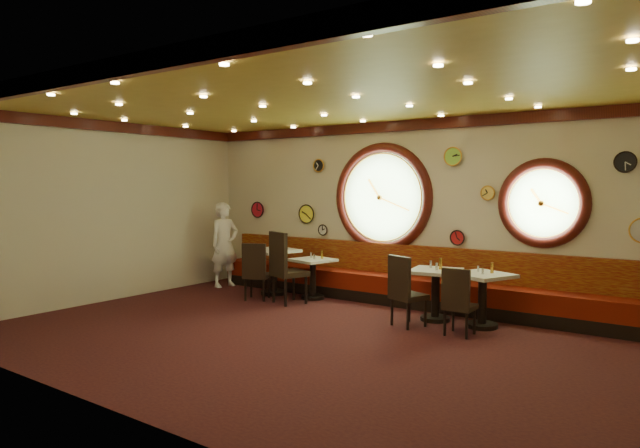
% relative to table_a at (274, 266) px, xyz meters
% --- Properties ---
extents(floor, '(9.00, 6.00, 0.00)m').
position_rel_table_a_xyz_m(floor, '(2.48, -2.15, -0.54)').
color(floor, black).
rests_on(floor, ground).
extents(ceiling, '(9.00, 6.00, 0.02)m').
position_rel_table_a_xyz_m(ceiling, '(2.48, -2.15, 2.66)').
color(ceiling, gold).
rests_on(ceiling, wall_back).
extents(wall_back, '(9.00, 0.02, 3.20)m').
position_rel_table_a_xyz_m(wall_back, '(2.48, 0.85, 1.06)').
color(wall_back, beige).
rests_on(wall_back, floor).
extents(wall_front, '(9.00, 0.02, 3.20)m').
position_rel_table_a_xyz_m(wall_front, '(2.48, -5.15, 1.06)').
color(wall_front, beige).
rests_on(wall_front, floor).
extents(wall_left, '(0.02, 6.00, 3.20)m').
position_rel_table_a_xyz_m(wall_left, '(-2.02, -2.15, 1.06)').
color(wall_left, beige).
rests_on(wall_left, floor).
extents(molding_back, '(9.00, 0.10, 0.18)m').
position_rel_table_a_xyz_m(molding_back, '(2.48, 0.80, 2.57)').
color(molding_back, '#3A0E0A').
rests_on(molding_back, wall_back).
extents(molding_front, '(9.00, 0.10, 0.18)m').
position_rel_table_a_xyz_m(molding_front, '(2.48, -5.10, 2.57)').
color(molding_front, '#3A0E0A').
rests_on(molding_front, wall_back).
extents(molding_left, '(0.10, 6.00, 0.18)m').
position_rel_table_a_xyz_m(molding_left, '(-1.97, -2.15, 2.57)').
color(molding_left, '#3A0E0A').
rests_on(molding_left, wall_back).
extents(banquette_base, '(8.00, 0.55, 0.20)m').
position_rel_table_a_xyz_m(banquette_base, '(2.48, 0.57, -0.44)').
color(banquette_base, black).
rests_on(banquette_base, floor).
extents(banquette_seat, '(8.00, 0.55, 0.30)m').
position_rel_table_a_xyz_m(banquette_seat, '(2.48, 0.57, -0.19)').
color(banquette_seat, '#5D1108').
rests_on(banquette_seat, banquette_base).
extents(banquette_back, '(8.00, 0.10, 0.55)m').
position_rel_table_a_xyz_m(banquette_back, '(2.48, 0.79, 0.21)').
color(banquette_back, '#610807').
rests_on(banquette_back, wall_back).
extents(porthole_left_glass, '(1.66, 0.02, 1.66)m').
position_rel_table_a_xyz_m(porthole_left_glass, '(1.88, 0.85, 1.31)').
color(porthole_left_glass, '#9BD580').
rests_on(porthole_left_glass, wall_back).
extents(porthole_left_frame, '(1.98, 0.18, 1.98)m').
position_rel_table_a_xyz_m(porthole_left_frame, '(1.88, 0.83, 1.31)').
color(porthole_left_frame, '#3A0E0A').
rests_on(porthole_left_frame, wall_back).
extents(porthole_left_ring, '(1.61, 0.03, 1.61)m').
position_rel_table_a_xyz_m(porthole_left_ring, '(1.88, 0.80, 1.31)').
color(porthole_left_ring, gold).
rests_on(porthole_left_ring, wall_back).
extents(porthole_right_glass, '(1.10, 0.02, 1.10)m').
position_rel_table_a_xyz_m(porthole_right_glass, '(4.68, 0.85, 1.26)').
color(porthole_right_glass, '#9BD580').
rests_on(porthole_right_glass, wall_back).
extents(porthole_right_frame, '(1.38, 0.18, 1.38)m').
position_rel_table_a_xyz_m(porthole_right_frame, '(4.68, 0.83, 1.26)').
color(porthole_right_frame, '#3A0E0A').
rests_on(porthole_right_frame, wall_back).
extents(porthole_right_ring, '(1.09, 0.03, 1.09)m').
position_rel_table_a_xyz_m(porthole_right_ring, '(4.68, 0.80, 1.26)').
color(porthole_right_ring, gold).
rests_on(porthole_right_ring, wall_back).
extents(wall_clock_0, '(0.36, 0.03, 0.36)m').
position_rel_table_a_xyz_m(wall_clock_0, '(0.18, 0.81, 0.96)').
color(wall_clock_0, '#FFF838').
rests_on(wall_clock_0, wall_back).
extents(wall_clock_1, '(0.20, 0.03, 0.20)m').
position_rel_table_a_xyz_m(wall_clock_1, '(0.58, 0.81, 0.66)').
color(wall_clock_1, silver).
rests_on(wall_clock_1, wall_back).
extents(wall_clock_2, '(0.30, 0.03, 0.30)m').
position_rel_table_a_xyz_m(wall_clock_2, '(3.23, 0.81, 2.01)').
color(wall_clock_2, '#8CD643').
rests_on(wall_clock_2, wall_back).
extents(wall_clock_3, '(0.22, 0.03, 0.22)m').
position_rel_table_a_xyz_m(wall_clock_3, '(3.83, 0.81, 1.41)').
color(wall_clock_3, '#F5CC51').
rests_on(wall_clock_3, wall_back).
extents(wall_clock_4, '(0.28, 0.03, 0.28)m').
position_rel_table_a_xyz_m(wall_clock_4, '(5.78, 0.81, 1.86)').
color(wall_clock_4, black).
rests_on(wall_clock_4, wall_back).
extents(wall_clock_6, '(0.24, 0.03, 0.24)m').
position_rel_table_a_xyz_m(wall_clock_6, '(3.33, 0.81, 0.66)').
color(wall_clock_6, red).
rests_on(wall_clock_6, wall_back).
extents(wall_clock_7, '(0.32, 0.03, 0.32)m').
position_rel_table_a_xyz_m(wall_clock_7, '(-1.12, 0.81, 1.01)').
color(wall_clock_7, red).
rests_on(wall_clock_7, wall_back).
extents(wall_clock_8, '(0.24, 0.03, 0.24)m').
position_rel_table_a_xyz_m(wall_clock_8, '(0.48, 0.81, 1.91)').
color(wall_clock_8, black).
rests_on(wall_clock_8, wall_back).
extents(table_a, '(0.96, 0.96, 0.86)m').
position_rel_table_a_xyz_m(table_a, '(0.00, 0.00, 0.00)').
color(table_a, black).
rests_on(table_a, floor).
extents(table_b, '(0.80, 0.80, 0.74)m').
position_rel_table_a_xyz_m(table_b, '(0.86, 0.08, -0.08)').
color(table_b, black).
rests_on(table_b, floor).
extents(table_c, '(0.84, 0.84, 0.79)m').
position_rel_table_a_xyz_m(table_c, '(3.38, -0.15, -0.04)').
color(table_c, black).
rests_on(table_c, floor).
extents(table_d, '(0.95, 0.95, 0.80)m').
position_rel_table_a_xyz_m(table_d, '(4.11, -0.15, -0.04)').
color(table_d, black).
rests_on(table_d, floor).
extents(chair_a, '(0.58, 0.58, 0.64)m').
position_rel_table_a_xyz_m(chair_a, '(0.12, -0.63, 0.05)').
color(chair_a, black).
rests_on(chair_a, floor).
extents(chair_b, '(0.68, 0.68, 0.78)m').
position_rel_table_a_xyz_m(chair_b, '(0.72, -0.57, 0.18)').
color(chair_b, black).
rests_on(chair_b, floor).
extents(chair_c, '(0.56, 0.56, 0.65)m').
position_rel_table_a_xyz_m(chair_c, '(3.17, -0.79, 0.06)').
color(chair_c, black).
rests_on(chair_c, floor).
extents(chair_d, '(0.40, 0.40, 0.59)m').
position_rel_table_a_xyz_m(chair_d, '(4.01, -0.83, -0.00)').
color(chair_d, black).
rests_on(chair_d, floor).
extents(condiment_a_salt, '(0.04, 0.04, 0.11)m').
position_rel_table_a_xyz_m(condiment_a_salt, '(-0.06, 0.08, 0.37)').
color(condiment_a_salt, silver).
rests_on(condiment_a_salt, table_a).
extents(condiment_b_salt, '(0.04, 0.04, 0.10)m').
position_rel_table_a_xyz_m(condiment_b_salt, '(0.75, 0.19, 0.24)').
color(condiment_b_salt, silver).
rests_on(condiment_b_salt, table_b).
extents(condiment_c_salt, '(0.04, 0.04, 0.11)m').
position_rel_table_a_xyz_m(condiment_c_salt, '(3.25, -0.05, 0.30)').
color(condiment_c_salt, silver).
rests_on(condiment_c_salt, table_c).
extents(condiment_d_salt, '(0.03, 0.03, 0.09)m').
position_rel_table_a_xyz_m(condiment_d_salt, '(4.01, -0.05, 0.30)').
color(condiment_d_salt, silver).
rests_on(condiment_d_salt, table_d).
extents(condiment_a_pepper, '(0.04, 0.04, 0.11)m').
position_rel_table_a_xyz_m(condiment_a_pepper, '(0.06, 0.02, 0.37)').
color(condiment_a_pepper, '#BAB9BE').
rests_on(condiment_a_pepper, table_a).
extents(condiment_b_pepper, '(0.03, 0.03, 0.09)m').
position_rel_table_a_xyz_m(condiment_b_pepper, '(0.93, 0.04, 0.24)').
color(condiment_b_pepper, '#B8B8BC').
rests_on(condiment_b_pepper, table_b).
extents(condiment_c_pepper, '(0.04, 0.04, 0.11)m').
position_rel_table_a_xyz_m(condiment_c_pepper, '(3.42, -0.22, 0.30)').
color(condiment_c_pepper, silver).
rests_on(condiment_c_pepper, table_c).
extents(condiment_d_pepper, '(0.03, 0.03, 0.09)m').
position_rel_table_a_xyz_m(condiment_d_pepper, '(4.14, -0.24, 0.30)').
color(condiment_d_pepper, '#BBBBBF').
rests_on(condiment_d_pepper, table_d).
extents(condiment_a_bottle, '(0.05, 0.05, 0.15)m').
position_rel_table_a_xyz_m(condiment_a_bottle, '(0.07, 0.05, 0.40)').
color(condiment_a_bottle, gold).
rests_on(condiment_a_bottle, table_a).
extents(condiment_b_bottle, '(0.05, 0.05, 0.15)m').
position_rel_table_a_xyz_m(condiment_b_bottle, '(1.00, 0.18, 0.27)').
color(condiment_b_bottle, gold).
rests_on(condiment_b_bottle, table_b).
extents(condiment_c_bottle, '(0.05, 0.05, 0.17)m').
position_rel_table_a_xyz_m(condiment_c_bottle, '(3.43, -0.10, 0.33)').
color(condiment_c_bottle, gold).
rests_on(condiment_c_bottle, table_c).
extents(condiment_d_bottle, '(0.05, 0.05, 0.15)m').
position_rel_table_a_xyz_m(condiment_d_bottle, '(4.22, -0.06, 0.33)').
color(condiment_d_bottle, gold).
rests_on(condiment_d_bottle, table_d).
extents(waiter, '(0.53, 0.70, 1.72)m').
position_rel_table_a_xyz_m(waiter, '(-1.35, 0.05, 0.32)').
color(waiter, white).
rests_on(waiter, floor).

